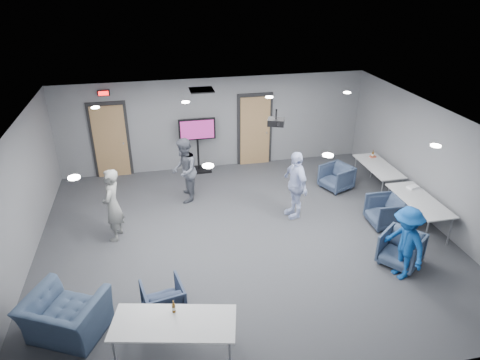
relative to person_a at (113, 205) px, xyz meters
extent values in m
plane|color=#35373C|center=(2.81, -0.61, -0.84)|extent=(9.00, 9.00, 0.00)
plane|color=silver|center=(2.81, -0.61, 1.86)|extent=(9.00, 9.00, 0.00)
cube|color=slate|center=(2.81, 3.39, 0.51)|extent=(9.00, 0.02, 2.70)
cube|color=slate|center=(2.81, -4.61, 0.51)|extent=(9.00, 0.02, 2.70)
cube|color=slate|center=(-1.69, -0.61, 0.51)|extent=(0.02, 8.00, 2.70)
cube|color=slate|center=(7.31, -0.61, 0.51)|extent=(0.02, 8.00, 2.70)
cube|color=black|center=(-0.19, 3.36, 0.24)|extent=(1.06, 0.06, 2.24)
cube|color=#A47A4F|center=(-0.19, 3.32, 0.21)|extent=(0.90, 0.05, 2.10)
cylinder|color=#9A9CA2|center=(0.16, 3.27, 0.16)|extent=(0.04, 0.10, 0.04)
cube|color=black|center=(4.01, 3.36, 0.24)|extent=(1.06, 0.06, 2.24)
cube|color=#A47A4F|center=(4.01, 3.32, 0.21)|extent=(0.90, 0.05, 2.10)
cylinder|color=#9A9CA2|center=(4.36, 3.27, 0.16)|extent=(0.04, 0.10, 0.04)
cube|color=black|center=(-0.19, 3.33, 1.61)|extent=(0.32, 0.06, 0.16)
cube|color=#FF0C0C|center=(-0.19, 3.29, 1.61)|extent=(0.26, 0.02, 0.11)
cube|color=black|center=(2.31, 2.19, 1.85)|extent=(0.60, 0.60, 0.03)
cylinder|color=white|center=(-0.19, -2.41, 1.85)|extent=(0.18, 0.18, 0.02)
cylinder|color=white|center=(-0.19, 1.19, 1.85)|extent=(0.18, 0.18, 0.02)
cylinder|color=white|center=(1.81, -2.41, 1.85)|extent=(0.18, 0.18, 0.02)
cylinder|color=white|center=(1.81, 1.19, 1.85)|extent=(0.18, 0.18, 0.02)
cylinder|color=white|center=(3.81, -2.41, 1.85)|extent=(0.18, 0.18, 0.02)
cylinder|color=white|center=(3.81, 1.19, 1.85)|extent=(0.18, 0.18, 0.02)
cylinder|color=white|center=(5.81, -2.41, 1.85)|extent=(0.18, 0.18, 0.02)
cylinder|color=white|center=(5.81, 1.19, 1.85)|extent=(0.18, 0.18, 0.02)
imported|color=gray|center=(0.00, 0.00, 0.00)|extent=(0.53, 0.69, 1.68)
imported|color=#575C68|center=(1.69, 1.43, 0.01)|extent=(0.76, 0.91, 1.69)
imported|color=#C6D3FF|center=(4.20, 0.11, 0.00)|extent=(0.58, 1.04, 1.68)
imported|color=#164894|center=(5.51, -2.53, -0.07)|extent=(0.71, 1.06, 1.53)
imported|color=#35435D|center=(5.78, 1.21, -0.50)|extent=(0.97, 0.96, 0.68)
imported|color=#313E55|center=(6.16, -0.76, -0.48)|extent=(0.81, 0.78, 0.71)
imported|color=#3A4A64|center=(5.71, -2.19, -0.49)|extent=(1.07, 1.07, 0.70)
imported|color=#34405A|center=(0.91, -2.61, -0.52)|extent=(0.80, 0.81, 0.63)
imported|color=#3A4B65|center=(-0.66, -2.76, -0.45)|extent=(1.52, 1.46, 0.77)
cube|color=silver|center=(6.81, 0.90, -0.12)|extent=(0.70, 1.67, 0.03)
cylinder|color=#9A9CA2|center=(6.54, 1.65, -0.49)|extent=(0.04, 0.04, 0.70)
cylinder|color=#9A9CA2|center=(6.54, 0.14, -0.49)|extent=(0.04, 0.04, 0.70)
cylinder|color=#9A9CA2|center=(7.08, 1.65, -0.49)|extent=(0.04, 0.04, 0.70)
cylinder|color=#9A9CA2|center=(7.08, 0.14, -0.49)|extent=(0.04, 0.04, 0.70)
cube|color=silver|center=(6.81, -1.00, -0.12)|extent=(0.74, 1.77, 0.03)
cylinder|color=#9A9CA2|center=(6.52, -0.20, -0.49)|extent=(0.04, 0.04, 0.70)
cylinder|color=#9A9CA2|center=(6.52, -1.81, -0.49)|extent=(0.04, 0.04, 0.70)
cylinder|color=#9A9CA2|center=(7.10, -0.20, -0.49)|extent=(0.04, 0.04, 0.70)
cylinder|color=#9A9CA2|center=(7.10, -1.81, -0.49)|extent=(0.04, 0.04, 0.70)
cube|color=silver|center=(1.05, -3.61, -0.12)|extent=(1.98, 1.16, 0.03)
cylinder|color=#9A9CA2|center=(1.94, -3.50, -0.49)|extent=(0.04, 0.04, 0.70)
cylinder|color=#9A9CA2|center=(0.29, -3.12, -0.49)|extent=(0.04, 0.04, 0.70)
cylinder|color=#9A9CA2|center=(1.81, -4.09, -0.49)|extent=(0.04, 0.04, 0.70)
cylinder|color=#9A9CA2|center=(0.16, -3.72, -0.49)|extent=(0.04, 0.04, 0.70)
cylinder|color=#5F3C10|center=(1.07, -3.40, -0.03)|extent=(0.05, 0.05, 0.15)
cylinder|color=#5F3C10|center=(1.07, -3.40, 0.08)|extent=(0.02, 0.02, 0.07)
cylinder|color=beige|center=(1.07, -3.40, -0.03)|extent=(0.06, 0.06, 0.05)
cylinder|color=#5F3C10|center=(6.91, 1.43, -0.03)|extent=(0.05, 0.05, 0.15)
cylinder|color=#5F3C10|center=(6.91, 1.43, 0.08)|extent=(0.02, 0.02, 0.07)
cylinder|color=beige|center=(6.91, 1.43, -0.03)|extent=(0.06, 0.06, 0.05)
cube|color=#BD4A2F|center=(6.93, 1.44, -0.09)|extent=(0.17, 0.12, 0.04)
cube|color=white|center=(6.97, -0.46, -0.08)|extent=(0.27, 0.21, 0.05)
cube|color=black|center=(2.25, 3.14, -0.81)|extent=(0.70, 0.50, 0.06)
cylinder|color=black|center=(2.25, 3.14, -0.18)|extent=(0.06, 0.06, 1.21)
cube|color=black|center=(2.25, 3.14, 0.47)|extent=(1.06, 0.07, 0.62)
cube|color=#7A1B5D|center=(2.25, 3.09, 0.47)|extent=(0.96, 0.01, 0.54)
cylinder|color=black|center=(3.70, 0.21, 1.74)|extent=(0.04, 0.04, 0.22)
cube|color=black|center=(3.70, 0.21, 1.56)|extent=(0.45, 0.42, 0.14)
cylinder|color=black|center=(3.70, 0.04, 1.56)|extent=(0.08, 0.06, 0.08)
camera|label=1|loc=(1.02, -8.46, 4.63)|focal=32.00mm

